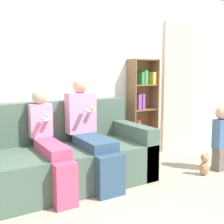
{
  "coord_description": "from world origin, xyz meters",
  "views": [
    {
      "loc": [
        -1.39,
        -2.42,
        1.3
      ],
      "look_at": [
        0.43,
        0.62,
        0.79
      ],
      "focal_mm": 45.0,
      "sensor_mm": 36.0,
      "label": 1
    }
  ],
  "objects_px": {
    "bookshelf": "(142,109)",
    "teddy_bear": "(205,165)",
    "child_seated": "(50,142)",
    "adult_seated": "(90,130)",
    "couch": "(62,159)",
    "toddler_standing": "(221,136)"
  },
  "relations": [
    {
      "from": "child_seated",
      "to": "toddler_standing",
      "type": "xyz_separation_m",
      "value": [
        2.16,
        -0.48,
        -0.09
      ]
    },
    {
      "from": "couch",
      "to": "teddy_bear",
      "type": "distance_m",
      "value": 1.79
    },
    {
      "from": "teddy_bear",
      "to": "bookshelf",
      "type": "bearing_deg",
      "value": 102.59
    },
    {
      "from": "couch",
      "to": "bookshelf",
      "type": "height_order",
      "value": "bookshelf"
    },
    {
      "from": "toddler_standing",
      "to": "teddy_bear",
      "type": "distance_m",
      "value": 0.46
    },
    {
      "from": "child_seated",
      "to": "toddler_standing",
      "type": "height_order",
      "value": "child_seated"
    },
    {
      "from": "bookshelf",
      "to": "teddy_bear",
      "type": "bearing_deg",
      "value": -77.41
    },
    {
      "from": "teddy_bear",
      "to": "adult_seated",
      "type": "bearing_deg",
      "value": 157.81
    },
    {
      "from": "child_seated",
      "to": "teddy_bear",
      "type": "distance_m",
      "value": 1.95
    },
    {
      "from": "bookshelf",
      "to": "child_seated",
      "type": "bearing_deg",
      "value": -162.15
    },
    {
      "from": "adult_seated",
      "to": "teddy_bear",
      "type": "xyz_separation_m",
      "value": [
        1.33,
        -0.54,
        -0.49
      ]
    },
    {
      "from": "couch",
      "to": "teddy_bear",
      "type": "bearing_deg",
      "value": -21.62
    },
    {
      "from": "child_seated",
      "to": "bookshelf",
      "type": "relative_size",
      "value": 0.75
    },
    {
      "from": "bookshelf",
      "to": "teddy_bear",
      "type": "relative_size",
      "value": 5.24
    },
    {
      "from": "child_seated",
      "to": "bookshelf",
      "type": "height_order",
      "value": "bookshelf"
    },
    {
      "from": "adult_seated",
      "to": "bookshelf",
      "type": "xyz_separation_m",
      "value": [
        1.11,
        0.48,
        0.12
      ]
    },
    {
      "from": "couch",
      "to": "adult_seated",
      "type": "height_order",
      "value": "adult_seated"
    },
    {
      "from": "child_seated",
      "to": "bookshelf",
      "type": "distance_m",
      "value": 1.7
    },
    {
      "from": "adult_seated",
      "to": "toddler_standing",
      "type": "relative_size",
      "value": 1.44
    },
    {
      "from": "adult_seated",
      "to": "child_seated",
      "type": "height_order",
      "value": "adult_seated"
    },
    {
      "from": "adult_seated",
      "to": "child_seated",
      "type": "relative_size",
      "value": 1.11
    },
    {
      "from": "adult_seated",
      "to": "toddler_standing",
      "type": "xyz_separation_m",
      "value": [
        1.66,
        -0.52,
        -0.16
      ]
    }
  ]
}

